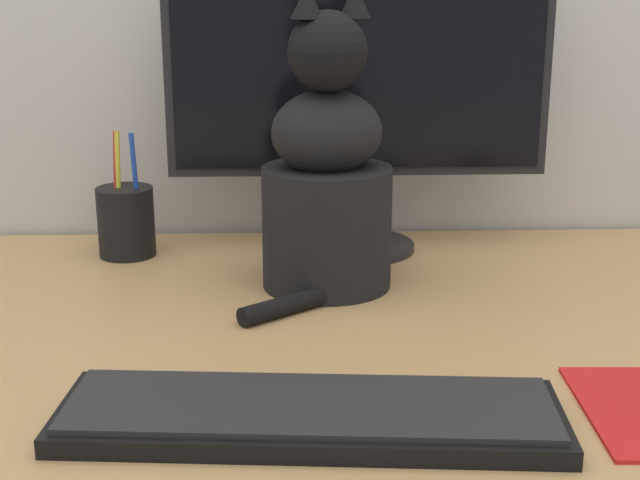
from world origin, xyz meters
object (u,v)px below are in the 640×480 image
object	(u,v)px
monitor	(358,88)
pen_cup	(126,220)
keyboard	(310,415)
cat	(327,180)

from	to	relation	value
monitor	pen_cup	bearing A→B (deg)	-177.50
monitor	keyboard	size ratio (longest dim) A/B	1.18
monitor	keyboard	distance (m)	0.59
monitor	cat	bearing A→B (deg)	-107.65
keyboard	monitor	bearing A→B (deg)	85.83
monitor	keyboard	bearing A→B (deg)	-98.80
cat	pen_cup	size ratio (longest dim) A/B	2.10
monitor	pen_cup	size ratio (longest dim) A/B	3.00
monitor	pen_cup	world-z (taller)	monitor
keyboard	cat	world-z (taller)	cat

